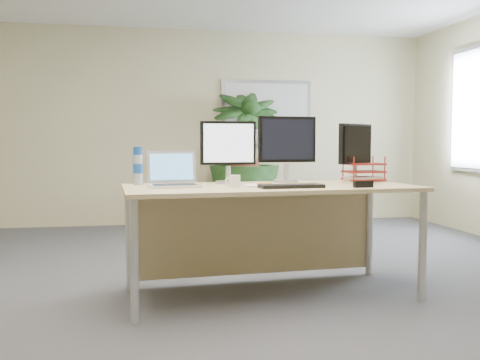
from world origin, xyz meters
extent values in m
plane|color=#4A4A4F|center=(0.00, 0.00, 0.00)|extent=(8.00, 8.00, 0.00)
cube|color=beige|center=(0.00, 4.00, 1.35)|extent=(7.00, 0.04, 2.70)
cube|color=#A2A2A7|center=(1.20, 3.97, 1.55)|extent=(1.30, 0.03, 0.95)
cube|color=silver|center=(1.20, 3.95, 1.55)|extent=(1.20, 0.01, 0.85)
cube|color=#D8BE7F|center=(0.37, 0.32, 0.81)|extent=(2.19, 1.03, 0.03)
cube|color=#D8BE7F|center=(0.34, 0.74, 0.40)|extent=(2.03, 0.14, 0.67)
cylinder|color=silver|center=(-0.62, -0.14, 0.40)|extent=(0.06, 0.06, 0.79)
cylinder|color=silver|center=(1.41, -0.01, 0.40)|extent=(0.06, 0.06, 0.79)
cylinder|color=silver|center=(-0.67, 0.66, 0.40)|extent=(0.06, 0.06, 0.79)
cylinder|color=silver|center=(1.36, 0.78, 0.40)|extent=(0.06, 0.06, 0.79)
imported|color=#123312|center=(0.82, 3.62, 0.75)|extent=(0.86, 0.86, 1.50)
cylinder|color=silver|center=(0.09, 0.59, 0.83)|extent=(0.20, 0.20, 0.02)
cylinder|color=silver|center=(0.09, 0.59, 0.90)|extent=(0.04, 0.04, 0.12)
cube|color=black|center=(0.09, 0.59, 1.13)|extent=(0.43, 0.07, 0.33)
cube|color=white|center=(0.09, 0.57, 1.13)|extent=(0.39, 0.03, 0.29)
cylinder|color=silver|center=(0.58, 0.64, 0.83)|extent=(0.21, 0.21, 0.02)
cylinder|color=silver|center=(0.58, 0.64, 0.91)|extent=(0.04, 0.04, 0.13)
cube|color=black|center=(0.58, 0.64, 1.16)|extent=(0.47, 0.07, 0.36)
cube|color=black|center=(0.58, 0.62, 1.16)|extent=(0.43, 0.03, 0.32)
cylinder|color=silver|center=(1.16, 0.64, 0.83)|extent=(0.19, 0.19, 0.02)
cylinder|color=silver|center=(1.16, 0.64, 0.90)|extent=(0.04, 0.04, 0.12)
cube|color=black|center=(1.16, 0.64, 1.13)|extent=(0.37, 0.27, 0.33)
cube|color=black|center=(1.17, 0.62, 1.13)|extent=(0.32, 0.22, 0.29)
cube|color=white|center=(-0.34, 0.32, 0.83)|extent=(0.37, 0.27, 0.02)
cube|color=black|center=(-0.34, 0.31, 0.84)|extent=(0.31, 0.18, 0.00)
cube|color=white|center=(-0.35, 0.48, 0.96)|extent=(0.36, 0.08, 0.24)
cube|color=#5DADEF|center=(-0.35, 0.47, 0.96)|extent=(0.32, 0.06, 0.19)
cube|color=black|center=(0.46, 0.11, 0.83)|extent=(0.46, 0.18, 0.03)
cylinder|color=white|center=(0.08, 0.22, 0.86)|extent=(0.08, 0.08, 0.09)
torus|color=white|center=(0.04, 0.22, 0.86)|extent=(0.06, 0.02, 0.06)
cube|color=white|center=(0.31, 0.28, 0.83)|extent=(0.29, 0.22, 0.01)
cylinder|color=orange|center=(0.32, 0.33, 0.84)|extent=(0.13, 0.07, 0.01)
cylinder|color=gold|center=(0.55, 0.31, 0.83)|extent=(0.13, 0.02, 0.02)
cylinder|color=#ADBBCB|center=(-0.60, 0.58, 0.93)|extent=(0.07, 0.07, 0.23)
cylinder|color=blue|center=(-0.60, 0.58, 1.08)|extent=(0.07, 0.07, 0.06)
cylinder|color=blue|center=(-0.60, 0.58, 0.94)|extent=(0.07, 0.07, 0.07)
cube|color=maroon|center=(1.23, 0.64, 0.83)|extent=(0.31, 0.25, 0.01)
cube|color=maroon|center=(1.23, 0.64, 0.90)|extent=(0.31, 0.25, 0.01)
cube|color=maroon|center=(1.23, 0.64, 0.96)|extent=(0.31, 0.25, 0.01)
cube|color=white|center=(1.23, 0.64, 0.85)|extent=(0.29, 0.22, 0.02)
cube|color=black|center=(0.97, 0.05, 0.84)|extent=(0.14, 0.05, 0.05)
camera|label=1|loc=(-0.58, -3.50, 1.14)|focal=40.00mm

